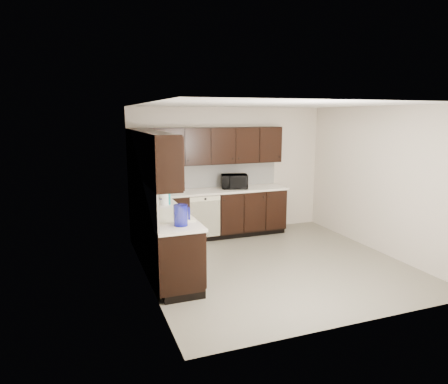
% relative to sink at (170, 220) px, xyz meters
% --- Properties ---
extents(floor, '(4.00, 4.00, 0.00)m').
position_rel_sink_xyz_m(floor, '(1.68, 0.01, -0.88)').
color(floor, gray).
rests_on(floor, ground).
extents(ceiling, '(4.00, 4.00, 0.00)m').
position_rel_sink_xyz_m(ceiling, '(1.68, 0.01, 1.62)').
color(ceiling, white).
rests_on(ceiling, wall_back).
extents(wall_back, '(4.00, 0.02, 2.50)m').
position_rel_sink_xyz_m(wall_back, '(1.68, 2.01, 0.37)').
color(wall_back, beige).
rests_on(wall_back, floor).
extents(wall_left, '(0.02, 4.00, 2.50)m').
position_rel_sink_xyz_m(wall_left, '(-0.32, 0.01, 0.37)').
color(wall_left, beige).
rests_on(wall_left, floor).
extents(wall_right, '(0.02, 4.00, 2.50)m').
position_rel_sink_xyz_m(wall_right, '(3.68, 0.01, 0.37)').
color(wall_right, beige).
rests_on(wall_right, floor).
extents(wall_front, '(4.00, 0.02, 2.50)m').
position_rel_sink_xyz_m(wall_front, '(1.68, -1.99, 0.37)').
color(wall_front, beige).
rests_on(wall_front, floor).
extents(lower_cabinets, '(3.00, 2.80, 0.90)m').
position_rel_sink_xyz_m(lower_cabinets, '(0.67, 1.12, -0.47)').
color(lower_cabinets, black).
rests_on(lower_cabinets, floor).
extents(countertop, '(3.03, 2.83, 0.04)m').
position_rel_sink_xyz_m(countertop, '(0.67, 1.12, 0.04)').
color(countertop, white).
rests_on(countertop, lower_cabinets).
extents(backsplash, '(3.00, 2.80, 0.48)m').
position_rel_sink_xyz_m(backsplash, '(0.46, 1.33, 0.30)').
color(backsplash, white).
rests_on(backsplash, countertop).
extents(upper_cabinets, '(3.00, 2.80, 0.70)m').
position_rel_sink_xyz_m(upper_cabinets, '(0.58, 1.22, 0.89)').
color(upper_cabinets, black).
rests_on(upper_cabinets, wall_back).
extents(dishwasher, '(0.58, 0.04, 0.78)m').
position_rel_sink_xyz_m(dishwasher, '(0.98, 1.42, -0.33)').
color(dishwasher, '#F6EFC9').
rests_on(dishwasher, lower_cabinets).
extents(sink, '(0.54, 0.82, 0.42)m').
position_rel_sink_xyz_m(sink, '(0.00, 0.00, 0.00)').
color(sink, '#F6EFC9').
rests_on(sink, countertop).
extents(microwave, '(0.57, 0.46, 0.28)m').
position_rel_sink_xyz_m(microwave, '(1.67, 1.71, 0.20)').
color(microwave, black).
rests_on(microwave, countertop).
extents(soap_bottle_a, '(0.09, 0.09, 0.17)m').
position_rel_sink_xyz_m(soap_bottle_a, '(0.15, -0.03, 0.14)').
color(soap_bottle_a, gray).
rests_on(soap_bottle_a, countertop).
extents(soap_bottle_b, '(0.10, 0.11, 0.25)m').
position_rel_sink_xyz_m(soap_bottle_b, '(-0.16, 1.08, 0.18)').
color(soap_bottle_b, gray).
rests_on(soap_bottle_b, countertop).
extents(toaster_oven, '(0.34, 0.25, 0.21)m').
position_rel_sink_xyz_m(toaster_oven, '(-0.07, 1.75, 0.17)').
color(toaster_oven, silver).
rests_on(toaster_oven, countertop).
extents(storage_bin, '(0.45, 0.36, 0.16)m').
position_rel_sink_xyz_m(storage_bin, '(0.06, 1.25, 0.14)').
color(storage_bin, silver).
rests_on(storage_bin, countertop).
extents(blue_pitcher, '(0.20, 0.20, 0.27)m').
position_rel_sink_xyz_m(blue_pitcher, '(0.03, -0.52, 0.20)').
color(blue_pitcher, '#101398').
rests_on(blue_pitcher, countertop).
extents(teal_tumbler, '(0.11, 0.11, 0.22)m').
position_rel_sink_xyz_m(teal_tumbler, '(0.14, 0.77, 0.17)').
color(teal_tumbler, '#0D8391').
rests_on(teal_tumbler, countertop).
extents(paper_towel_roll, '(0.18, 0.18, 0.33)m').
position_rel_sink_xyz_m(paper_towel_roll, '(0.10, 0.77, 0.22)').
color(paper_towel_roll, white).
rests_on(paper_towel_roll, countertop).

